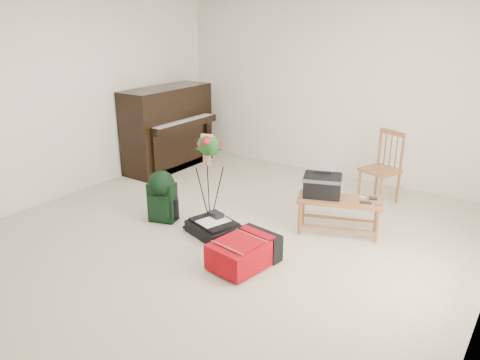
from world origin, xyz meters
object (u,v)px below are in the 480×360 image
Objects in this scene: black_duffel at (214,227)px; dining_chair at (381,168)px; bench at (329,188)px; red_suitcase at (247,250)px; green_backpack at (162,194)px; piano at (169,130)px; flower_stand at (209,181)px.

dining_chair is at bearing 76.85° from black_duffel.
black_duffel is (-0.97, -0.82, -0.41)m from bench.
red_suitcase is 1.10× the size of black_duffel.
dining_chair is at bearing 30.00° from green_backpack.
bench is (3.00, -0.68, -0.11)m from piano.
bench is 1.17m from dining_chair.
red_suitcase is at bearing -46.48° from flower_stand.
dining_chair is at bearing 86.12° from red_suitcase.
bench is 1.90m from green_backpack.
bench reaches higher than black_duffel.
flower_stand reaches higher than black_duffel.
dining_chair reaches higher than black_duffel.
green_backpack is 0.60m from flower_stand.
dining_chair is 0.84× the size of flower_stand.
bench is 1.06× the size of dining_chair.
green_backpack is at bearing -158.41° from black_duffel.
flower_stand is at bearing 6.44° from green_backpack.
piano is 1.37× the size of flower_stand.
bench is 0.88× the size of flower_stand.
piano is at bearing 160.68° from black_duffel.
dining_chair reaches higher than red_suitcase.
piano is 2.58m from black_duffel.
flower_stand is (-0.19, 0.17, 0.45)m from black_duffel.
red_suitcase is 0.64× the size of flower_stand.
black_duffel is (-0.66, 0.33, -0.06)m from red_suitcase.
piano reaches higher than bench.
red_suitcase reaches higher than black_duffel.
bench reaches higher than red_suitcase.
flower_stand is at bearing -107.22° from dining_chair.
flower_stand is (-1.35, -1.80, 0.09)m from dining_chair.
flower_stand is at bearing -35.77° from piano.
piano is 2.13× the size of red_suitcase.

